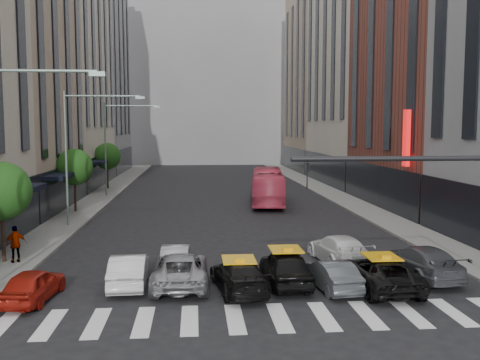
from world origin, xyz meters
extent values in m
plane|color=black|center=(0.00, 0.00, 0.00)|extent=(160.00, 160.00, 0.00)
cube|color=slate|center=(-11.50, 30.00, 0.07)|extent=(3.00, 96.00, 0.15)
cube|color=slate|center=(11.50, 30.00, 0.07)|extent=(3.00, 96.00, 0.15)
cube|color=tan|center=(-17.00, 28.00, 12.00)|extent=(8.00, 16.00, 24.00)
cube|color=beige|center=(-17.00, 46.00, 18.00)|extent=(8.00, 20.00, 36.00)
cube|color=gray|center=(-17.00, 65.00, 15.00)|extent=(8.00, 18.00, 30.00)
cube|color=brown|center=(17.00, 27.00, 13.00)|extent=(8.00, 18.00, 26.00)
cube|color=beige|center=(17.00, 46.00, 20.00)|extent=(8.00, 20.00, 40.00)
cube|color=tan|center=(17.00, 65.00, 14.00)|extent=(8.00, 18.00, 28.00)
cube|color=gray|center=(0.00, 85.00, 18.00)|extent=(30.00, 10.00, 36.00)
cylinder|color=black|center=(-11.80, 10.00, 1.72)|extent=(0.18, 0.18, 3.15)
sphere|color=#1C4012|center=(-11.80, 10.00, 3.66)|extent=(2.88, 2.88, 2.88)
cylinder|color=black|center=(-11.80, 26.00, 1.72)|extent=(0.18, 0.18, 3.15)
sphere|color=#1C4012|center=(-11.80, 26.00, 3.66)|extent=(2.88, 2.88, 2.88)
cylinder|color=black|center=(-11.80, 42.00, 1.72)|extent=(0.18, 0.18, 3.15)
sphere|color=#1C4012|center=(-11.80, 42.00, 3.66)|extent=(2.88, 2.88, 2.88)
cylinder|color=gray|center=(-8.50, 4.00, 8.85)|extent=(5.00, 0.12, 0.12)
cube|color=gray|center=(-6.00, 4.00, 8.75)|extent=(0.60, 0.25, 0.18)
cylinder|color=gray|center=(-11.00, 20.00, 4.65)|extent=(0.16, 0.16, 9.00)
cylinder|color=gray|center=(-8.50, 20.00, 8.85)|extent=(5.00, 0.12, 0.12)
cube|color=gray|center=(-6.00, 20.00, 8.75)|extent=(0.60, 0.25, 0.18)
cylinder|color=gray|center=(-11.00, 36.00, 4.65)|extent=(0.16, 0.16, 9.00)
cylinder|color=gray|center=(-8.50, 36.00, 8.85)|extent=(5.00, 0.12, 0.12)
cube|color=gray|center=(-6.00, 36.00, 8.75)|extent=(0.60, 0.25, 0.18)
cylinder|color=black|center=(5.50, -1.00, 5.80)|extent=(10.00, 0.16, 0.16)
imported|color=black|center=(1.00, -1.00, 5.30)|extent=(0.13, 0.16, 0.80)
cube|color=red|center=(12.60, 20.00, 6.00)|extent=(0.30, 0.70, 4.00)
imported|color=#9C180E|center=(-8.70, 4.13, 0.64)|extent=(1.93, 3.92, 1.29)
imported|color=silver|center=(-5.20, 5.80, 0.70)|extent=(1.62, 4.29, 1.40)
imported|color=gray|center=(-3.04, 5.71, 0.71)|extent=(2.36, 5.09, 1.41)
imported|color=black|center=(-0.60, 4.66, 0.66)|extent=(2.46, 4.76, 1.32)
imported|color=black|center=(1.48, 5.45, 0.76)|extent=(1.92, 4.53, 1.53)
imported|color=#43464B|center=(3.29, 4.64, 0.63)|extent=(1.80, 3.94, 1.25)
imported|color=black|center=(5.34, 4.47, 0.69)|extent=(2.35, 4.97, 1.37)
imported|color=#414349|center=(7.75, 6.00, 0.73)|extent=(2.51, 5.20, 1.46)
imported|color=#99989D|center=(-3.31, 8.44, 0.61)|extent=(1.38, 3.72, 1.22)
imported|color=silver|center=(4.75, 8.94, 0.70)|extent=(2.52, 5.03, 1.40)
imported|color=#CC3C56|center=(4.05, 29.76, 1.55)|extent=(3.91, 11.38, 3.10)
imported|color=gray|center=(-11.15, 9.78, 1.06)|extent=(1.14, 0.93, 1.82)
camera|label=1|loc=(-2.38, -16.77, 6.74)|focal=40.00mm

